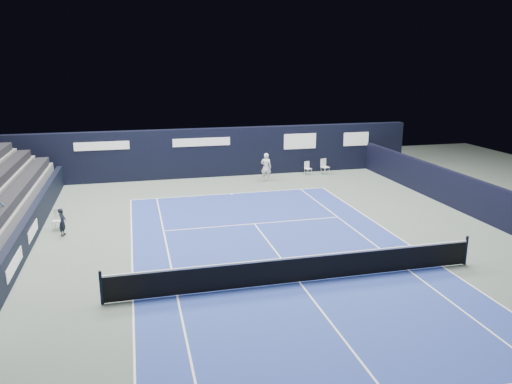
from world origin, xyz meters
TOP-DOWN VIEW (x-y plane):
  - ground at (0.00, 2.00)m, footprint 48.00×48.00m
  - court_surface at (0.00, 0.00)m, footprint 10.97×23.77m
  - enclosure_wall_right at (10.50, 6.00)m, footprint 0.30×22.00m
  - folding_chair_back_a at (5.81, 15.53)m, footprint 0.45×0.47m
  - folding_chair_back_b at (6.93, 15.33)m, footprint 0.56×0.55m
  - line_judge_chair at (-8.60, 7.77)m, footprint 0.48×0.47m
  - line_judge at (-8.31, 6.89)m, footprint 0.38×0.49m
  - court_markings at (0.00, 0.00)m, footprint 11.03×23.83m
  - tennis_net at (0.00, 0.00)m, footprint 12.90×0.10m
  - back_sponsor_wall at (0.01, 16.50)m, footprint 26.00×0.63m
  - side_barrier_left at (-9.50, 5.97)m, footprint 0.33×22.00m
  - tennis_player at (2.71, 14.38)m, footprint 0.76×0.94m

SIDE VIEW (x-z plane):
  - ground at x=0.00m, z-range 0.00..0.00m
  - court_surface at x=0.00m, z-range 0.00..0.01m
  - court_markings at x=0.00m, z-range 0.01..0.01m
  - tennis_net at x=0.00m, z-range -0.04..1.06m
  - line_judge_chair at x=-8.60m, z-range 0.06..0.99m
  - folding_chair_back_a at x=5.81m, z-range 0.14..1.00m
  - folding_chair_back_b at x=6.93m, z-range 0.07..1.09m
  - side_barrier_left at x=-9.50m, z-range 0.00..1.20m
  - line_judge at x=-8.31m, z-range 0.00..1.20m
  - tennis_player at x=2.71m, z-range 0.00..1.76m
  - enclosure_wall_right at x=10.50m, z-range 0.00..1.80m
  - back_sponsor_wall at x=0.01m, z-range 0.00..3.10m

